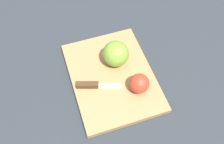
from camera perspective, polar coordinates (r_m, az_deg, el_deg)
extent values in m
plane|color=#282D33|center=(0.90, 0.00, -1.34)|extent=(4.00, 4.00, 0.00)
cube|color=#A37A4C|center=(0.89, 0.00, -1.03)|extent=(0.38, 0.30, 0.02)
sphere|color=olive|center=(0.88, 0.81, 4.00)|extent=(0.09, 0.09, 0.09)
cylinder|color=#EFE5C6|center=(0.89, 0.89, 4.41)|extent=(0.04, 0.08, 0.08)
sphere|color=red|center=(0.83, 5.95, -2.51)|extent=(0.06, 0.06, 0.06)
cylinder|color=#EFE5C6|center=(0.83, 5.90, -2.84)|extent=(0.03, 0.06, 0.06)
cube|color=silver|center=(0.86, -0.39, -3.07)|extent=(0.03, 0.08, 0.00)
cube|color=#472D19|center=(0.86, -5.38, -2.82)|extent=(0.04, 0.07, 0.02)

